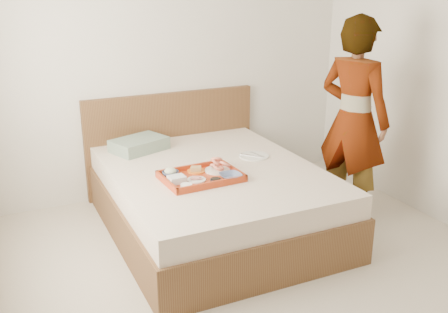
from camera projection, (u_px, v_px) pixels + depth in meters
ground at (281, 289)px, 3.41m from camera, size 3.50×4.00×0.01m
wall_back at (173, 54)px, 4.71m from camera, size 3.50×0.01×2.60m
bed at (213, 199)px, 4.17m from camera, size 1.65×2.00×0.53m
headboard at (172, 142)px, 4.93m from camera, size 1.65×0.06×0.95m
pillow at (139, 145)px, 4.48m from camera, size 0.53×0.45×0.11m
tray at (201, 176)px, 3.84m from camera, size 0.59×0.44×0.05m
prawn_plate at (217, 170)px, 3.97m from camera, size 0.21×0.21×0.01m
navy_bowl_big at (231, 176)px, 3.81m from camera, size 0.17×0.17×0.04m
sauce_dish at (216, 181)px, 3.73m from camera, size 0.09×0.09×0.03m
meat_plate at (196, 180)px, 3.78m from camera, size 0.15×0.15×0.01m
bread_plate at (196, 171)px, 3.96m from camera, size 0.14×0.14×0.01m
salad_bowl at (170, 174)px, 3.86m from camera, size 0.13×0.13×0.04m
plastic_tub at (177, 179)px, 3.73m from camera, size 0.12×0.10×0.05m
cheese_round at (186, 186)px, 3.64m from camera, size 0.09×0.09×0.03m
dinner_plate at (254, 156)px, 4.34m from camera, size 0.33×0.33×0.01m
person at (353, 120)px, 4.22m from camera, size 0.60×0.72×1.70m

